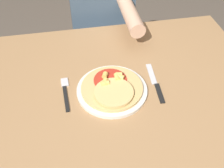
{
  "coord_description": "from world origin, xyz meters",
  "views": [
    {
      "loc": [
        -0.16,
        -0.69,
        1.51
      ],
      "look_at": [
        -0.04,
        -0.01,
        0.82
      ],
      "focal_mm": 42.0,
      "sensor_mm": 36.0,
      "label": 1
    }
  ],
  "objects": [
    {
      "name": "fork",
      "position": [
        -0.21,
        0.02,
        0.78
      ],
      "size": [
        0.03,
        0.18,
        0.0
      ],
      "color": "black",
      "rests_on": "dining_table"
    },
    {
      "name": "person_diner",
      "position": [
        0.02,
        0.63,
        0.69
      ],
      "size": [
        0.34,
        0.52,
        1.19
      ],
      "color": "#2D2D38",
      "rests_on": "ground_plane"
    },
    {
      "name": "pizza",
      "position": [
        -0.04,
        -0.01,
        0.8
      ],
      "size": [
        0.24,
        0.24,
        0.04
      ],
      "color": "tan",
      "rests_on": "plate"
    },
    {
      "name": "knife",
      "position": [
        0.14,
        0.0,
        0.78
      ],
      "size": [
        0.03,
        0.22,
        0.0
      ],
      "color": "black",
      "rests_on": "dining_table"
    },
    {
      "name": "dining_table",
      "position": [
        0.0,
        0.0,
        0.66
      ],
      "size": [
        1.17,
        0.89,
        0.78
      ],
      "color": "#9E754C",
      "rests_on": "ground_plane"
    },
    {
      "name": "plate",
      "position": [
        -0.04,
        -0.01,
        0.78
      ],
      "size": [
        0.27,
        0.27,
        0.01
      ],
      "color": "silver",
      "rests_on": "dining_table"
    }
  ]
}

